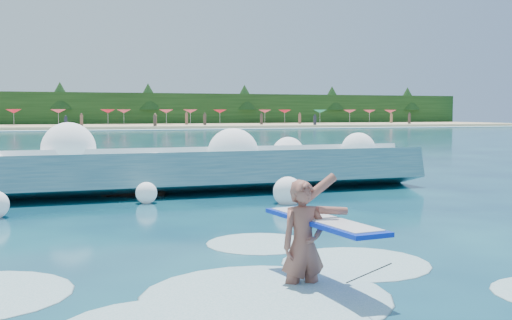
{
  "coord_description": "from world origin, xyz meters",
  "views": [
    {
      "loc": [
        -2.77,
        -9.6,
        2.12
      ],
      "look_at": [
        1.5,
        2.0,
        1.2
      ],
      "focal_mm": 45.0,
      "sensor_mm": 36.0,
      "label": 1
    }
  ],
  "objects": [
    {
      "name": "ground",
      "position": [
        0.0,
        0.0,
        0.0
      ],
      "size": [
        200.0,
        200.0,
        0.0
      ],
      "primitive_type": "plane",
      "color": "#082342",
      "rests_on": "ground"
    },
    {
      "name": "beach",
      "position": [
        0.0,
        78.0,
        0.2
      ],
      "size": [
        140.0,
        20.0,
        0.4
      ],
      "primitive_type": "cube",
      "color": "tan",
      "rests_on": "ground"
    },
    {
      "name": "wet_band",
      "position": [
        0.0,
        67.0,
        0.04
      ],
      "size": [
        140.0,
        5.0,
        0.08
      ],
      "primitive_type": "cube",
      "color": "silver",
      "rests_on": "ground"
    },
    {
      "name": "treeline",
      "position": [
        0.0,
        88.0,
        2.5
      ],
      "size": [
        140.0,
        4.0,
        5.0
      ],
      "primitive_type": "cube",
      "color": "black",
      "rests_on": "ground"
    },
    {
      "name": "breaking_wave",
      "position": [
        -0.55,
        7.13,
        0.51
      ],
      "size": [
        16.99,
        2.69,
        1.46
      ],
      "color": "teal",
      "rests_on": "ground"
    },
    {
      "name": "rock_cluster",
      "position": [
        -0.33,
        8.04,
        0.39
      ],
      "size": [
        8.08,
        3.12,
        1.24
      ],
      "color": "black",
      "rests_on": "ground"
    },
    {
      "name": "surfer_with_board",
      "position": [
        0.46,
        -2.65,
        0.58
      ],
      "size": [
        0.92,
        2.81,
        1.58
      ],
      "color": "#945345",
      "rests_on": "ground"
    },
    {
      "name": "wave_spray",
      "position": [
        -1.3,
        7.06,
        0.97
      ],
      "size": [
        15.46,
        4.83,
        2.05
      ],
      "color": "white",
      "rests_on": "ground"
    },
    {
      "name": "surf_foam",
      "position": [
        -0.37,
        -2.45,
        0.0
      ],
      "size": [
        8.42,
        5.65,
        0.15
      ],
      "color": "silver",
      "rests_on": "ground"
    },
    {
      "name": "beach_umbrellas",
      "position": [
        -0.11,
        80.56,
        2.25
      ],
      "size": [
        111.66,
        6.54,
        0.5
      ],
      "color": "#D33E5B",
      "rests_on": "ground"
    },
    {
      "name": "beachgoers",
      "position": [
        1.69,
        75.88,
        1.12
      ],
      "size": [
        106.48,
        12.97,
        1.91
      ],
      "color": "#3F332D",
      "rests_on": "ground"
    }
  ]
}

